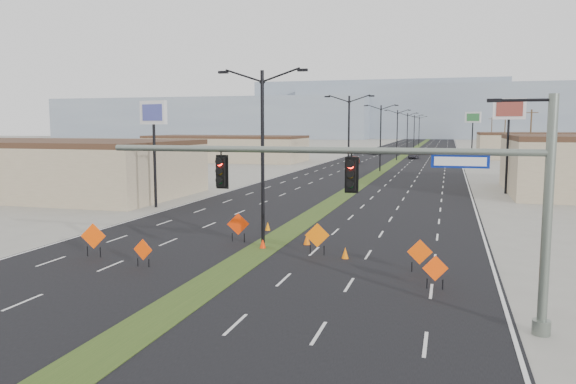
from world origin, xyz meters
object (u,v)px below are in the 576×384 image
(construction_sign_1, at_px, (143,251))
(cone_2, at_px, (263,243))
(construction_sign_4, at_px, (420,253))
(signal_mast, at_px, (404,189))
(streetlight_2, at_px, (381,136))
(cone_3, at_px, (268,226))
(pole_sign_east_far, at_px, (473,121))
(construction_sign_2, at_px, (238,225))
(construction_sign_3, at_px, (317,236))
(streetlight_5, at_px, (414,131))
(streetlight_1, at_px, (349,141))
(car_mid, at_px, (414,155))
(pole_sign_west, at_px, (153,121))
(cone_0, at_px, (307,239))
(construction_sign_5, at_px, (435,270))
(streetlight_4, at_px, (407,132))
(pole_sign_east_near, at_px, (509,116))
(streetlight_3, at_px, (397,133))
(car_far, at_px, (377,151))
(streetlight_0, at_px, (263,154))
(construction_sign_0, at_px, (93,237))
(cone_1, at_px, (345,253))
(streetlight_6, at_px, (419,130))
(car_left, at_px, (354,160))

(construction_sign_1, bearing_deg, cone_2, 55.66)
(construction_sign_4, bearing_deg, construction_sign_1, 179.39)
(signal_mast, distance_m, streetlight_2, 66.56)
(cone_3, xyz_separation_m, pole_sign_east_far, (15.78, 80.86, 7.53))
(construction_sign_2, relative_size, construction_sign_3, 1.01)
(streetlight_5, height_order, pole_sign_east_far, streetlight_5)
(streetlight_1, distance_m, streetlight_5, 112.00)
(car_mid, bearing_deg, pole_sign_west, -95.63)
(cone_0, distance_m, pole_sign_west, 20.87)
(streetlight_2, bearing_deg, cone_2, -89.99)
(cone_0, bearing_deg, construction_sign_5, -44.11)
(streetlight_4, xyz_separation_m, pole_sign_east_near, (15.77, -80.54, 2.50))
(signal_mast, distance_m, streetlight_3, 94.39)
(construction_sign_1, bearing_deg, car_far, 95.03)
(streetlight_2, relative_size, car_far, 1.76)
(streetlight_4, height_order, car_far, streetlight_4)
(streetlight_0, relative_size, cone_2, 16.07)
(pole_sign_east_near, bearing_deg, construction_sign_1, -117.38)
(car_far, relative_size, pole_sign_east_near, 0.59)
(streetlight_1, xyz_separation_m, construction_sign_5, (9.63, -33.59, -4.55))
(construction_sign_4, bearing_deg, streetlight_3, 83.67)
(construction_sign_1, relative_size, cone_3, 2.38)
(streetlight_5, bearing_deg, cone_2, -90.00)
(streetlight_2, distance_m, pole_sign_west, 45.42)
(streetlight_2, relative_size, construction_sign_0, 5.51)
(pole_sign_east_far, bearing_deg, car_far, 159.96)
(streetlight_4, bearing_deg, construction_sign_3, -88.30)
(streetlight_5, height_order, construction_sign_2, streetlight_5)
(signal_mast, bearing_deg, pole_sign_east_near, 80.13)
(streetlight_4, xyz_separation_m, car_mid, (2.98, -21.33, -4.68))
(cone_0, xyz_separation_m, cone_3, (-3.61, 3.64, -0.05))
(construction_sign_5, xyz_separation_m, cone_1, (-4.68, 4.43, -0.56))
(cone_1, bearing_deg, pole_sign_west, 143.54)
(streetlight_3, relative_size, cone_0, 14.52)
(streetlight_1, bearing_deg, cone_0, -85.30)
(streetlight_0, bearing_deg, construction_sign_2, 147.60)
(cone_0, height_order, pole_sign_east_near, pole_sign_east_near)
(pole_sign_west, bearing_deg, streetlight_2, 90.26)
(streetlight_1, height_order, pole_sign_east_far, streetlight_1)
(signal_mast, xyz_separation_m, car_mid, (-5.57, 100.67, -4.05))
(signal_mast, height_order, cone_2, signal_mast)
(construction_sign_2, bearing_deg, pole_sign_west, 116.03)
(streetlight_2, xyz_separation_m, construction_sign_1, (-4.37, -61.63, -4.60))
(construction_sign_2, bearing_deg, car_mid, 66.79)
(streetlight_3, distance_m, cone_1, 85.45)
(construction_sign_0, distance_m, cone_0, 11.90)
(streetlight_0, relative_size, car_far, 1.76)
(streetlight_6, bearing_deg, streetlight_0, -90.00)
(car_left, xyz_separation_m, pole_sign_east_near, (22.40, -40.53, 7.21))
(signal_mast, height_order, cone_0, signal_mast)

